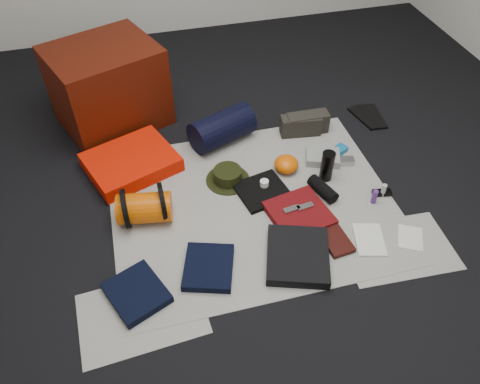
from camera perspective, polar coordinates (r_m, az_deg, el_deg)
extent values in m
cube|color=black|center=(2.71, 1.60, -1.65)|extent=(4.50, 4.50, 0.02)
cube|color=#B0AEA2|center=(2.70, 1.60, -1.46)|extent=(1.60, 1.30, 0.01)
cube|color=#B0AEA2|center=(2.32, -11.88, -14.32)|extent=(0.61, 0.44, 0.00)
cube|color=#B0AEA2|center=(2.63, 18.57, -6.47)|extent=(0.60, 0.43, 0.00)
cube|color=#461005|center=(3.27, -15.78, 12.27)|extent=(0.81, 0.75, 0.55)
cube|color=red|center=(2.96, -13.13, 3.55)|extent=(0.63, 0.57, 0.09)
cylinder|color=#CB5003|center=(2.61, -11.55, -1.93)|extent=(0.31, 0.22, 0.17)
cylinder|color=black|center=(2.60, -13.79, -1.98)|extent=(0.02, 0.22, 0.22)
cylinder|color=black|center=(2.59, -9.44, -1.19)|extent=(0.02, 0.22, 0.22)
cylinder|color=black|center=(3.05, -2.20, 7.79)|extent=(0.46, 0.35, 0.21)
cylinder|color=black|center=(2.83, -1.49, 1.50)|extent=(0.35, 0.35, 0.01)
cylinder|color=black|center=(2.80, -1.51, 2.11)|extent=(0.17, 0.17, 0.08)
cube|color=#292620|center=(3.16, 7.40, 8.06)|extent=(0.28, 0.13, 0.13)
cube|color=#292620|center=(3.19, 8.21, 8.33)|extent=(0.28, 0.11, 0.14)
cube|color=black|center=(3.43, 14.99, 8.80)|extent=(0.16, 0.30, 0.02)
cube|color=black|center=(3.46, 15.95, 8.85)|extent=(0.13, 0.29, 0.02)
cube|color=black|center=(2.35, -12.47, -11.91)|extent=(0.34, 0.35, 0.04)
cube|color=black|center=(2.39, -3.85, -9.13)|extent=(0.31, 0.34, 0.04)
cube|color=black|center=(2.44, 7.04, -7.72)|extent=(0.41, 0.44, 0.06)
cube|color=black|center=(2.75, 2.73, 0.12)|extent=(0.33, 0.31, 0.03)
cube|color=#5B090C|center=(2.63, 7.22, -2.65)|extent=(0.37, 0.37, 0.04)
ellipsoid|color=#CB5003|center=(2.88, 5.67, 3.39)|extent=(0.19, 0.19, 0.10)
cube|color=gray|center=(3.00, 10.05, 4.21)|extent=(0.25, 0.22, 0.05)
cylinder|color=black|center=(2.83, 10.58, 3.15)|extent=(0.09, 0.09, 0.20)
cylinder|color=black|center=(2.77, 10.05, 0.36)|extent=(0.14, 0.21, 0.08)
cube|color=#A2A2A7|center=(3.01, 12.79, 3.70)|extent=(0.11, 0.08, 0.04)
cube|color=#0F6297|center=(3.08, 11.97, 5.01)|extent=(0.13, 0.11, 0.03)
cylinder|color=#512476|center=(2.78, 16.07, -0.56)|extent=(0.03, 0.03, 0.09)
cylinder|color=#A2A7A3|center=(2.84, 17.08, 0.20)|extent=(0.04, 0.04, 0.08)
cube|color=black|center=(2.55, 11.57, -5.80)|extent=(0.15, 0.21, 0.03)
cube|color=silver|center=(2.61, 15.48, -5.62)|extent=(0.20, 0.25, 0.01)
cube|color=silver|center=(2.69, 20.06, -5.25)|extent=(0.19, 0.21, 0.01)
cube|color=black|center=(2.86, 16.89, -0.08)|extent=(0.11, 0.06, 0.03)
cube|color=#A2A2A7|center=(2.33, -9.78, -12.70)|extent=(0.10, 0.10, 0.01)
cylinder|color=silver|center=(2.75, 2.97, 1.08)|extent=(0.05, 0.05, 0.04)
cube|color=#A2A2A7|center=(2.61, 6.31, -2.09)|extent=(0.10, 0.05, 0.01)
cube|color=#A2A2A7|center=(2.64, 7.94, -1.76)|extent=(0.10, 0.05, 0.01)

